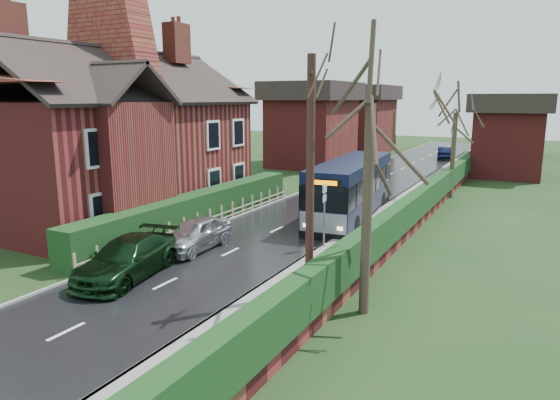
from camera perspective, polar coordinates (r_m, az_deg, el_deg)
The scene contains 18 objects.
ground at distance 18.99m, azimuth -9.03°, elevation -7.55°, with size 140.00×140.00×0.00m, color #283F1B.
road at distance 27.32m, azimuth 3.57°, elevation -1.49°, with size 6.00×100.00×0.02m, color black.
pavement at distance 25.92m, azimuth 12.17°, elevation -2.32°, with size 2.50×100.00×0.14m, color slate.
kerb_right at distance 26.25m, azimuth 9.65°, elevation -2.05°, with size 0.12×100.00×0.14m, color gray.
kerb_left at distance 28.66m, azimuth -2.00°, elevation -0.78°, with size 0.12×100.00×0.10m, color gray.
front_hedge at distance 24.89m, azimuth -9.44°, elevation -1.06°, with size 1.20×16.00×1.60m, color black.
picket_fence at distance 24.53m, azimuth -8.01°, elevation -2.04°, with size 0.10×16.00×0.90m, color gray, non-canonical shape.
right_wall_hedge at distance 25.35m, azimuth 15.63°, elevation -0.59°, with size 0.60×50.00×1.80m.
brick_house at distance 27.41m, azimuth -18.14°, elevation 7.24°, with size 9.30×14.60×10.30m.
bus at distance 26.41m, azimuth 8.15°, elevation 1.23°, with size 3.16×10.05×3.00m.
car_silver at distance 20.93m, azimuth -9.66°, elevation -3.84°, with size 1.58×3.94×1.34m, color silver.
car_green at distance 18.30m, azimuth -17.06°, elevation -6.39°, with size 1.93×4.75×1.38m, color black.
car_distant at distance 54.33m, azimuth 18.28°, elevation 5.13°, with size 1.35×3.88×1.28m, color black.
bus_stop_sign at distance 20.47m, azimuth 5.10°, elevation -0.76°, with size 0.11×0.42×2.76m.
telegraph_pole at distance 14.96m, azimuth 3.46°, elevation 2.25°, with size 0.40×0.93×7.42m.
tree_right_near at distance 13.91m, azimuth 10.41°, elevation 12.49°, with size 3.99×3.99×8.62m.
tree_right_far at distance 32.78m, azimuth 19.52°, elevation 10.05°, with size 3.93×3.93×7.60m.
tree_house_side at distance 35.88m, azimuth -11.14°, elevation 12.98°, with size 4.24×4.24×9.63m.
Camera 1 is at (10.86, -14.30, 6.17)m, focal length 32.00 mm.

